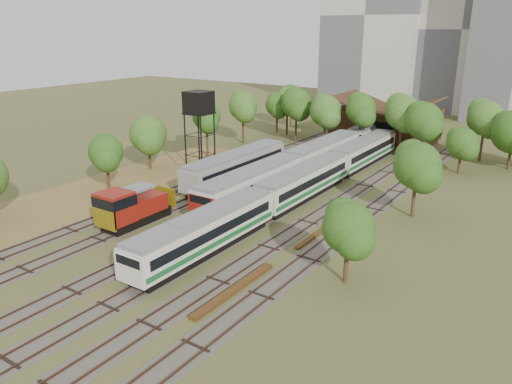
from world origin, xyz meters
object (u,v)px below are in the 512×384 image
Objects in this scene: railcar_red_set at (291,168)px; railcar_green_set at (304,182)px; water_tower at (199,105)px; shunter_locomotive at (129,208)px.

railcar_red_set is 0.66× the size of railcar_green_set.
railcar_red_set is at bearing 13.10° from water_tower.
water_tower reaches higher than railcar_green_set.
railcar_red_set is at bearing 73.95° from shunter_locomotive.
water_tower is (-6.12, 18.04, 7.22)m from shunter_locomotive.
shunter_locomotive is at bearing -71.25° from water_tower.
water_tower is at bearing -166.90° from railcar_red_set.
railcar_red_set is 3.19× the size of water_tower.
railcar_green_set is (4.00, -3.99, -0.13)m from railcar_red_set.
railcar_red_set is 14.32m from water_tower.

